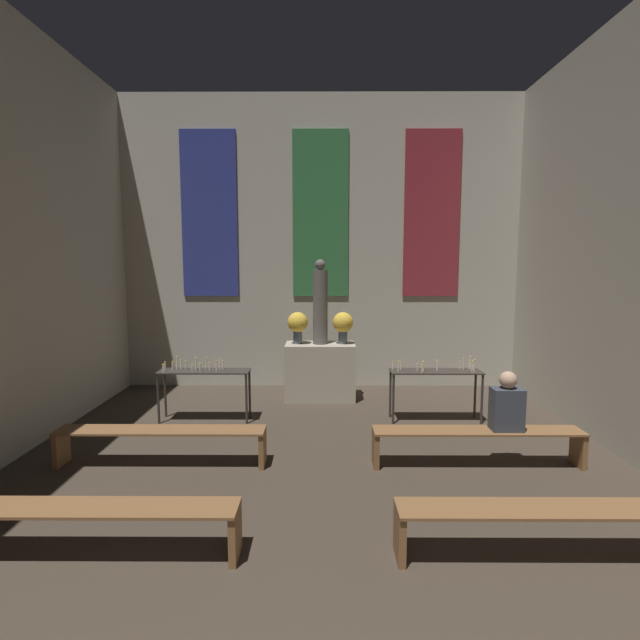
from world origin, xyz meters
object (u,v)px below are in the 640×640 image
object	(u,v)px
candle_rack_right	(436,377)
pew_back_right	(477,438)
candle_rack_left	(204,377)
person_seated	(507,404)
statue	(320,304)
pew_back_left	(161,438)
altar	(320,371)
pew_second_left	(88,518)
flower_vase_left	(298,324)
flower_vase_right	(343,324)
pew_second_right	(548,520)

from	to	relation	value
candle_rack_right	pew_back_right	size ratio (longest dim) A/B	0.56
candle_rack_left	person_seated	xyz separation A→B (m)	(3.97, -1.68, 0.07)
statue	pew_back_left	world-z (taller)	statue
pew_back_left	person_seated	distance (m)	4.11
candle_rack_right	altar	bearing A→B (deg)	145.68
candle_rack_right	pew_second_left	world-z (taller)	candle_rack_right
flower_vase_left	candle_rack_right	bearing A→B (deg)	-29.15
flower_vase_left	candle_rack_right	world-z (taller)	flower_vase_left
statue	candle_rack_left	world-z (taller)	statue
flower_vase_right	pew_back_right	xyz separation A→B (m)	(1.48, -2.88, -1.00)
statue	flower_vase_left	distance (m)	0.52
altar	candle_rack_left	world-z (taller)	altar
candle_rack_left	candle_rack_right	world-z (taller)	candle_rack_right
flower_vase_left	pew_second_right	xyz separation A→B (m)	(2.27, -4.75, -1.00)
pew_second_right	person_seated	size ratio (longest dim) A/B	3.50
pew_second_right	pew_back_right	bearing A→B (deg)	90.00
flower_vase_left	pew_back_left	world-z (taller)	flower_vase_left
candle_rack_right	flower_vase_right	bearing A→B (deg)	138.68
altar	person_seated	bearing A→B (deg)	-52.54
altar	person_seated	size ratio (longest dim) A/B	1.72
candle_rack_right	pew_second_left	bearing A→B (deg)	-135.65
pew_back_left	pew_back_right	world-z (taller)	same
altar	pew_back_left	size ratio (longest dim) A/B	0.49
statue	pew_second_left	distance (m)	5.28
statue	pew_back_right	world-z (taller)	statue
flower_vase_right	pew_second_right	size ratio (longest dim) A/B	0.22
statue	pew_second_right	xyz separation A→B (m)	(1.88, -4.75, -1.34)
pew_second_right	pew_back_right	size ratio (longest dim) A/B	1.00
pew_second_right	pew_back_right	world-z (taller)	same
pew_second_left	statue	bearing A→B (deg)	68.46
candle_rack_left	statue	bearing A→B (deg)	34.18
altar	statue	world-z (taller)	statue
statue	candle_rack_right	world-z (taller)	statue
pew_second_left	person_seated	distance (m)	4.51
altar	pew_second_left	bearing A→B (deg)	-111.54
pew_second_right	candle_rack_right	bearing A→B (deg)	91.90
pew_second_right	person_seated	xyz separation A→B (m)	(0.33, 1.87, 0.41)
altar	flower_vase_right	size ratio (longest dim) A/B	2.18
candle_rack_left	pew_second_left	size ratio (longest dim) A/B	0.56
flower_vase_right	pew_second_left	size ratio (longest dim) A/B	0.22
pew_back_right	pew_second_left	bearing A→B (deg)	-153.51
candle_rack_left	pew_back_left	world-z (taller)	candle_rack_left
pew_second_right	pew_back_right	distance (m)	1.87
flower_vase_right	person_seated	bearing A→B (deg)	-57.80
candle_rack_left	pew_back_left	size ratio (longest dim) A/B	0.56
candle_rack_left	person_seated	world-z (taller)	person_seated
flower_vase_left	candle_rack_right	size ratio (longest dim) A/B	0.40
altar	flower_vase_right	xyz separation A→B (m)	(0.39, -0.00, 0.84)
pew_second_right	statue	bearing A→B (deg)	111.54
pew_second_right	person_seated	world-z (taller)	person_seated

